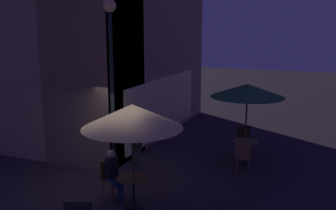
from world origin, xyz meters
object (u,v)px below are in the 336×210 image
at_px(cafe_chair_0, 109,175).
at_px(patron_seated_0, 113,172).
at_px(cafe_table_1, 245,147).
at_px(patron_standing_1, 137,149).
at_px(patio_umbrella_0, 132,117).
at_px(street_lamp_near_corner, 111,63).
at_px(cafe_chair_2, 243,138).
at_px(cafe_table_0, 134,185).
at_px(cafe_chair_1, 243,154).
at_px(patio_umbrella_1, 247,91).

height_order(cafe_chair_0, patron_seated_0, patron_seated_0).
relative_size(cafe_table_1, patron_standing_1, 0.44).
distance_m(cafe_table_1, patio_umbrella_0, 4.62).
bearing_deg(street_lamp_near_corner, cafe_chair_2, -34.27).
distance_m(cafe_table_0, cafe_table_1, 4.32).
distance_m(cafe_chair_1, cafe_chair_2, 1.69).
bearing_deg(patron_standing_1, cafe_chair_2, -124.45).
relative_size(cafe_chair_1, patron_standing_1, 0.54).
relative_size(patio_umbrella_1, cafe_chair_1, 2.59).
bearing_deg(patron_seated_0, cafe_table_1, 74.82).
xyz_separation_m(street_lamp_near_corner, patron_seated_0, (-0.66, -0.36, -2.56)).
relative_size(patio_umbrella_1, cafe_chair_0, 2.62).
bearing_deg(cafe_table_1, street_lamp_near_corner, 136.95).
bearing_deg(cafe_chair_2, patio_umbrella_1, -0.00).
distance_m(patio_umbrella_0, cafe_chair_2, 5.26).
height_order(cafe_table_0, patio_umbrella_1, patio_umbrella_1).
xyz_separation_m(patio_umbrella_1, patron_seated_0, (-3.70, 2.47, -1.58)).
distance_m(street_lamp_near_corner, patron_standing_1, 2.45).
relative_size(patio_umbrella_0, patron_standing_1, 1.39).
distance_m(patio_umbrella_1, cafe_chair_0, 4.81).
height_order(cafe_table_0, cafe_chair_1, cafe_chair_1).
xyz_separation_m(patio_umbrella_0, patron_seated_0, (0.22, 0.67, -1.49)).
bearing_deg(cafe_chair_2, cafe_chair_1, -3.83).
relative_size(cafe_table_1, patron_seated_0, 0.62).
height_order(patio_umbrella_0, cafe_chair_1, patio_umbrella_0).
bearing_deg(street_lamp_near_corner, patio_umbrella_1, -43.05).
distance_m(cafe_chair_2, patron_seated_0, 5.05).
relative_size(cafe_table_1, cafe_chair_0, 0.82).
bearing_deg(patron_standing_1, street_lamp_near_corner, 57.26).
bearing_deg(cafe_chair_1, patron_seated_0, 130.83).
xyz_separation_m(street_lamp_near_corner, cafe_chair_2, (3.85, -2.62, -2.71)).
xyz_separation_m(street_lamp_near_corner, cafe_chair_1, (2.19, -2.94, -2.69)).
bearing_deg(patron_seated_0, patio_umbrella_1, 74.82).
distance_m(street_lamp_near_corner, cafe_chair_0, 2.77).
relative_size(cafe_table_0, patio_umbrella_0, 0.31).
relative_size(street_lamp_near_corner, patio_umbrella_0, 1.95).
bearing_deg(cafe_chair_1, patron_standing_1, 115.10).
bearing_deg(cafe_chair_1, cafe_chair_2, 3.80).
distance_m(street_lamp_near_corner, patio_umbrella_0, 1.73).
bearing_deg(cafe_chair_0, cafe_chair_1, 64.53).
distance_m(cafe_chair_0, patron_standing_1, 1.25).
relative_size(cafe_chair_0, patron_seated_0, 0.76).
height_order(cafe_table_0, cafe_table_1, cafe_table_0).
relative_size(cafe_table_1, patio_umbrella_1, 0.31).
xyz_separation_m(patio_umbrella_0, cafe_chair_2, (4.74, -1.59, -1.64)).
relative_size(cafe_chair_0, cafe_chair_1, 0.99).
height_order(cafe_chair_0, cafe_chair_2, cafe_chair_0).
xyz_separation_m(cafe_table_0, cafe_table_1, (3.92, -1.81, -0.01)).
distance_m(patio_umbrella_1, patron_standing_1, 3.74).
height_order(street_lamp_near_corner, patio_umbrella_1, street_lamp_near_corner).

